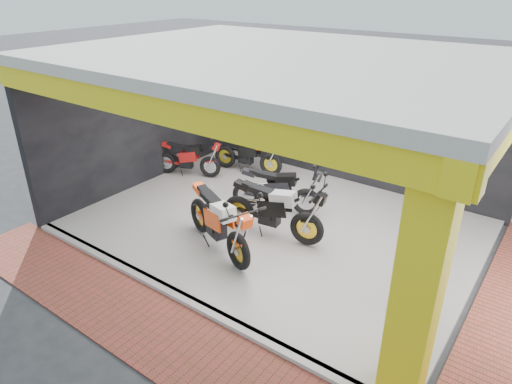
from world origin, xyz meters
TOP-DOWN VIEW (x-y plane):
  - ground at (0.00, 0.00)m, footprint 80.00×80.00m
  - showroom_floor at (0.00, 2.00)m, footprint 8.00×6.00m
  - showroom_ceiling at (0.00, 2.00)m, footprint 8.40×6.40m
  - back_wall at (0.00, 5.10)m, footprint 8.20×0.20m
  - left_wall at (-4.10, 2.00)m, footprint 0.20×6.20m
  - corner_column at (3.75, -0.75)m, footprint 0.50×0.50m
  - header_beam_front at (0.00, -1.00)m, footprint 8.40×0.30m
  - floor_kerb at (0.00, -1.02)m, footprint 8.00×0.20m
  - paver_front at (0.00, -1.80)m, footprint 9.00×1.40m
  - moto_hero at (0.39, 0.16)m, footprint 2.58×1.73m
  - moto_row_a at (0.98, 1.59)m, footprint 2.46×1.19m
  - moto_row_b at (0.33, 2.66)m, footprint 2.27×1.52m
  - moto_row_c at (-1.55, 4.04)m, footprint 2.24×1.17m
  - moto_row_d at (-2.80, 3.02)m, footprint 2.04×1.39m

SIDE VIEW (x-z plane):
  - ground at x=0.00m, z-range 0.00..0.00m
  - paver_front at x=0.00m, z-range 0.00..0.03m
  - showroom_floor at x=0.00m, z-range 0.00..0.10m
  - floor_kerb at x=0.00m, z-range 0.00..0.10m
  - moto_row_d at x=-2.80m, z-range 0.10..1.27m
  - moto_row_c at x=-1.55m, z-range 0.10..1.40m
  - moto_row_b at x=0.33m, z-range 0.10..1.40m
  - moto_row_a at x=0.98m, z-range 0.10..1.54m
  - moto_hero at x=0.39m, z-range 0.10..1.58m
  - back_wall at x=0.00m, z-range 0.00..3.50m
  - left_wall at x=-4.10m, z-range 0.00..3.50m
  - corner_column at x=3.75m, z-range 0.00..3.50m
  - header_beam_front at x=0.00m, z-range 3.10..3.50m
  - showroom_ceiling at x=0.00m, z-range 3.50..3.70m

